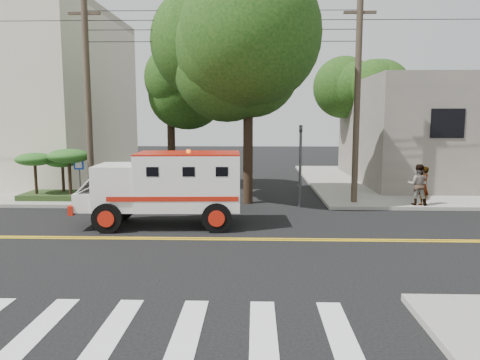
{
  "coord_description": "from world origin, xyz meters",
  "views": [
    {
      "loc": [
        1.84,
        -14.77,
        3.91
      ],
      "look_at": [
        1.27,
        2.57,
        1.6
      ],
      "focal_mm": 35.0,
      "sensor_mm": 36.0,
      "label": 1
    }
  ],
  "objects": [
    {
      "name": "sidewalk_nw",
      "position": [
        -13.5,
        13.5,
        0.07
      ],
      "size": [
        17.0,
        17.0,
        0.15
      ],
      "primitive_type": "cube",
      "color": "gray",
      "rests_on": "ground"
    },
    {
      "name": "pedestrian_b",
      "position": [
        8.88,
        5.5,
        1.04
      ],
      "size": [
        1.02,
        0.89,
        1.78
      ],
      "primitive_type": "imported",
      "rotation": [
        0.0,
        0.0,
        2.86
      ],
      "color": "gray",
      "rests_on": "sidewalk_ne"
    },
    {
      "name": "tree_left",
      "position": [
        -2.68,
        11.79,
        5.73
      ],
      "size": [
        4.48,
        4.2,
        7.7
      ],
      "color": "black",
      "rests_on": "ground"
    },
    {
      "name": "utility_pole_left",
      "position": [
        -5.6,
        6.0,
        4.5
      ],
      "size": [
        0.28,
        0.28,
        9.0
      ],
      "primitive_type": "cylinder",
      "color": "#382D23",
      "rests_on": "ground"
    },
    {
      "name": "accessibility_sign",
      "position": [
        -6.2,
        6.17,
        1.37
      ],
      "size": [
        0.45,
        0.1,
        2.02
      ],
      "color": "#3F3F42",
      "rests_on": "ground"
    },
    {
      "name": "traffic_signal",
      "position": [
        3.8,
        5.6,
        2.23
      ],
      "size": [
        0.15,
        0.18,
        3.6
      ],
      "color": "#3F3F42",
      "rests_on": "ground"
    },
    {
      "name": "ground",
      "position": [
        0.0,
        0.0,
        0.0
      ],
      "size": [
        100.0,
        100.0,
        0.0
      ],
      "primitive_type": "plane",
      "color": "black",
      "rests_on": "ground"
    },
    {
      "name": "tree_right",
      "position": [
        8.84,
        15.77,
        6.09
      ],
      "size": [
        4.8,
        4.5,
        8.2
      ],
      "color": "black",
      "rests_on": "ground"
    },
    {
      "name": "palm_planter",
      "position": [
        -7.44,
        6.62,
        1.65
      ],
      "size": [
        3.52,
        2.63,
        2.36
      ],
      "color": "#1E3314",
      "rests_on": "sidewalk_nw"
    },
    {
      "name": "building_right",
      "position": [
        15.0,
        14.0,
        3.15
      ],
      "size": [
        14.0,
        12.0,
        6.0
      ],
      "primitive_type": "cube",
      "color": "#6B645B",
      "rests_on": "sidewalk_ne"
    },
    {
      "name": "tree_main",
      "position": [
        1.94,
        6.21,
        7.2
      ],
      "size": [
        6.08,
        5.7,
        9.85
      ],
      "color": "black",
      "rests_on": "ground"
    },
    {
      "name": "pedestrian_a",
      "position": [
        9.11,
        5.5,
        0.99
      ],
      "size": [
        0.73,
        0.7,
        1.68
      ],
      "primitive_type": "imported",
      "rotation": [
        0.0,
        0.0,
        3.82
      ],
      "color": "gray",
      "rests_on": "sidewalk_ne"
    },
    {
      "name": "sidewalk_ne",
      "position": [
        13.5,
        13.5,
        0.07
      ],
      "size": [
        17.0,
        17.0,
        0.15
      ],
      "primitive_type": "cube",
      "color": "gray",
      "rests_on": "ground"
    },
    {
      "name": "utility_pole_right",
      "position": [
        6.3,
        6.2,
        4.5
      ],
      "size": [
        0.28,
        0.28,
        9.0
      ],
      "primitive_type": "cylinder",
      "color": "#382D23",
      "rests_on": "ground"
    },
    {
      "name": "armored_truck",
      "position": [
        -1.32,
        1.86,
        1.52
      ],
      "size": [
        5.99,
        2.63,
        2.68
      ],
      "rotation": [
        0.0,
        0.0,
        0.05
      ],
      "color": "white",
      "rests_on": "ground"
    }
  ]
}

